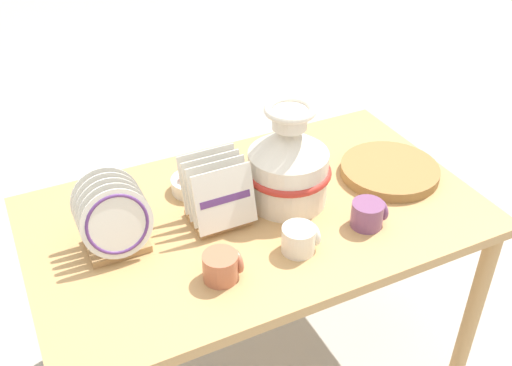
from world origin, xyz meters
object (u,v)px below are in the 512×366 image
ceramic_vase (288,163)px  fruit_bowl (192,182)px  mug_plum_glaze (368,214)px  mug_cream_glaze (300,239)px  wicker_charger_stack (390,171)px  dish_rack_round_plates (114,221)px  mug_terracotta_glaze (222,266)px  dish_rack_square_plates (218,199)px

ceramic_vase → fruit_bowl: (-0.25, 0.18, -0.11)m
mug_plum_glaze → mug_cream_glaze: size_ratio=1.00×
mug_cream_glaze → fruit_bowl: (-0.17, 0.41, -0.01)m
ceramic_vase → mug_cream_glaze: ceramic_vase is taller
ceramic_vase → fruit_bowl: bearing=144.6°
wicker_charger_stack → mug_cream_glaze: 0.51m
dish_rack_round_plates → ceramic_vase: bearing=-0.6°
ceramic_vase → mug_terracotta_glaze: 0.42m
dish_rack_round_plates → fruit_bowl: dish_rack_round_plates is taller
mug_plum_glaze → mug_cream_glaze: (-0.24, -0.01, 0.00)m
mug_cream_glaze → fruit_bowl: size_ratio=0.76×
wicker_charger_stack → fruit_bowl: bearing=161.8°
ceramic_vase → dish_rack_round_plates: ceramic_vase is taller
fruit_bowl → dish_rack_square_plates: bearing=-85.3°
ceramic_vase → mug_terracotta_glaze: (-0.33, -0.24, -0.10)m
mug_plum_glaze → fruit_bowl: fruit_bowl is taller
mug_plum_glaze → wicker_charger_stack: bearing=40.7°
ceramic_vase → dish_rack_square_plates: 0.25m
dish_rack_round_plates → dish_rack_square_plates: size_ratio=1.08×
dish_rack_round_plates → mug_cream_glaze: dish_rack_round_plates is taller
wicker_charger_stack → fruit_bowl: fruit_bowl is taller
wicker_charger_stack → ceramic_vase: bearing=175.7°
mug_cream_glaze → fruit_bowl: bearing=112.4°
wicker_charger_stack → mug_terracotta_glaze: (-0.71, -0.21, 0.02)m
wicker_charger_stack → dish_rack_square_plates: bearing=177.3°
mug_terracotta_glaze → dish_rack_round_plates: bearing=132.4°
ceramic_vase → dish_rack_round_plates: (-0.55, 0.01, -0.04)m
dish_rack_square_plates → mug_terracotta_glaze: dish_rack_square_plates is taller
mug_terracotta_glaze → fruit_bowl: 0.43m
dish_rack_round_plates → mug_plum_glaze: 0.75m
mug_terracotta_glaze → fruit_bowl: bearing=79.8°
dish_rack_square_plates → fruit_bowl: size_ratio=1.48×
mug_plum_glaze → mug_terracotta_glaze: same height
wicker_charger_stack → fruit_bowl: (-0.64, 0.21, 0.01)m
wicker_charger_stack → mug_plum_glaze: mug_plum_glaze is taller
mug_cream_glaze → mug_plum_glaze: bearing=2.6°
dish_rack_square_plates → mug_terracotta_glaze: size_ratio=1.93×
mug_cream_glaze → dish_rack_round_plates: bearing=153.1°
fruit_bowl → mug_plum_glaze: bearing=-44.2°
dish_rack_round_plates → wicker_charger_stack: dish_rack_round_plates is taller
dish_rack_square_plates → mug_plum_glaze: bearing=-29.1°
wicker_charger_stack → mug_plum_glaze: bearing=-139.3°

